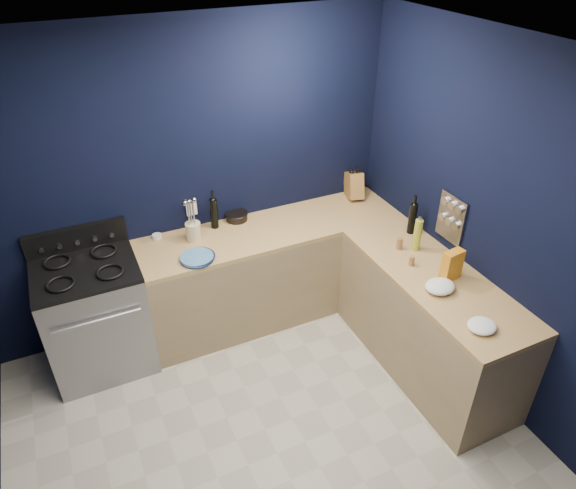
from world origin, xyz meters
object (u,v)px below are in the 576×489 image
knife_block (354,185)px  gas_range (97,318)px  crouton_bag (452,265)px  plate_stack (197,258)px  utensil_crock (193,231)px

knife_block → gas_range: bearing=-161.1°
gas_range → crouton_bag: crouton_bag is taller
plate_stack → crouton_bag: (1.62, -1.02, 0.10)m
gas_range → knife_block: bearing=4.8°
gas_range → utensil_crock: utensil_crock is taller
gas_range → plate_stack: size_ratio=3.54×
utensil_crock → crouton_bag: bearing=-40.2°
knife_block → plate_stack: bearing=-152.7°
utensil_crock → crouton_bag: (1.55, -1.31, 0.04)m
knife_block → crouton_bag: knife_block is taller
plate_stack → utensil_crock: bearing=77.6°
knife_block → crouton_bag: 1.41m
utensil_crock → crouton_bag: size_ratio=0.66×
gas_range → plate_stack: plate_stack is taller
plate_stack → crouton_bag: 1.91m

